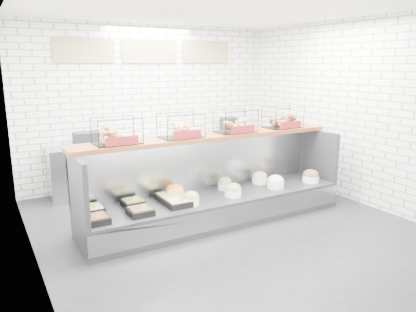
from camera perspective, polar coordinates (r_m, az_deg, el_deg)
ground at (r=5.87m, az=2.75°, el=-9.97°), size 5.50×5.50×0.00m
room_shell at (r=5.93m, az=-0.23°, el=10.74°), size 5.02×5.51×3.01m
display_case at (r=6.02m, az=0.94°, el=-6.02°), size 4.00×0.90×1.20m
bagel_shelf at (r=5.93m, az=0.15°, el=4.05°), size 4.10×0.50×0.40m
prep_counter at (r=7.78m, az=-6.94°, el=-0.69°), size 4.00×0.60×1.20m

